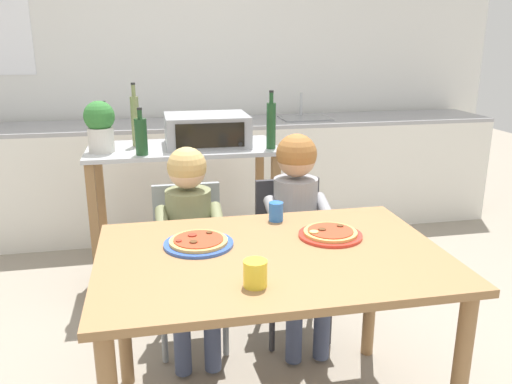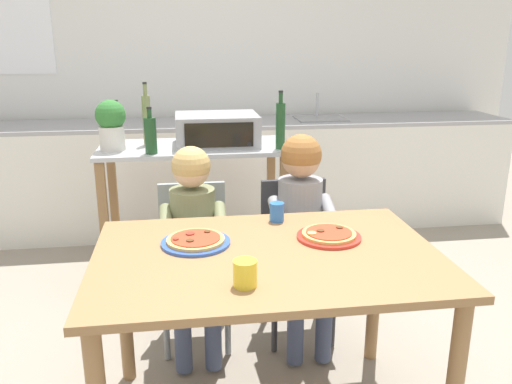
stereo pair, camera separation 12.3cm
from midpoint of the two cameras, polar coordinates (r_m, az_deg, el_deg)
ground_plane at (r=3.27m, az=-3.91°, el=-11.48°), size 10.88×10.88×0.00m
back_wall_tiled at (r=4.57m, az=-7.27°, el=14.17°), size 5.29×0.14×2.70m
kitchen_counter at (r=4.30m, az=-6.32°, el=1.80°), size 4.76×0.60×1.09m
kitchen_island_cart at (r=3.28m, az=-8.89°, el=-0.19°), size 1.13×0.54×0.90m
toaster_oven at (r=3.21m, az=-6.52°, el=6.76°), size 0.50×0.39×0.19m
bottle_clear_vinegar at (r=3.08m, az=0.52°, el=7.39°), size 0.06×0.06×0.34m
bottle_dark_olive_oil at (r=3.25m, az=-14.14°, el=7.67°), size 0.05×0.05×0.38m
bottle_squat_spirits at (r=3.00m, az=-13.62°, el=5.99°), size 0.07×0.07×0.26m
bottle_brown_beer at (r=3.30m, az=-17.16°, el=6.58°), size 0.06×0.06×0.27m
potted_herb_plant at (r=3.13m, az=-17.81°, el=7.01°), size 0.17×0.17×0.29m
dining_table at (r=2.01m, az=-0.04°, el=-9.38°), size 1.30×0.88×0.76m
dining_chair_left at (r=2.70m, az=-8.60°, el=-6.66°), size 0.36×0.36×0.81m
dining_chair_right at (r=2.76m, az=2.59°, el=-5.94°), size 0.36×0.36×0.81m
child_in_olive_shirt at (r=2.52m, az=-8.61°, el=-3.96°), size 0.32×0.42×1.02m
child_in_grey_shirt at (r=2.58m, az=3.28°, el=-2.46°), size 0.32×0.42×1.07m
pizza_plate_blue_rimmed at (r=2.05m, az=-8.02°, el=-5.50°), size 0.27×0.27×0.03m
pizza_plate_red_rimmed at (r=2.13m, az=6.49°, el=-4.57°), size 0.26×0.26×0.03m
drinking_cup_blue at (r=2.29m, az=0.68°, el=-2.17°), size 0.06×0.06×0.08m
drinking_cup_yellow at (r=1.70m, az=-2.17°, el=-8.92°), size 0.08×0.08×0.09m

